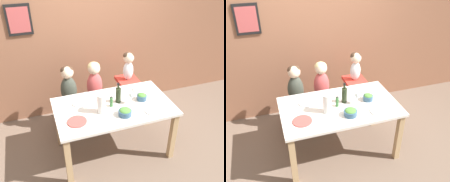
# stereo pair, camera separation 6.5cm
# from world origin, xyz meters

# --- Properties ---
(ground_plane) EXTENTS (14.00, 14.00, 0.00)m
(ground_plane) POSITION_xyz_m (0.00, 0.00, 0.00)
(ground_plane) COLOR #705B4C
(wall_back) EXTENTS (10.00, 0.09, 2.70)m
(wall_back) POSITION_xyz_m (-0.00, 1.19, 1.35)
(wall_back) COLOR #8E5B42
(wall_back) RESTS_ON ground_plane
(dining_table) EXTENTS (1.49, 0.87, 0.75)m
(dining_table) POSITION_xyz_m (0.00, 0.00, 0.65)
(dining_table) COLOR silver
(dining_table) RESTS_ON ground_plane
(chair_far_left) EXTENTS (0.37, 0.43, 0.48)m
(chair_far_left) POSITION_xyz_m (-0.45, 0.67, 0.40)
(chair_far_left) COLOR silver
(chair_far_left) RESTS_ON ground_plane
(chair_far_center) EXTENTS (0.37, 0.43, 0.48)m
(chair_far_center) POSITION_xyz_m (-0.06, 0.67, 0.40)
(chair_far_center) COLOR silver
(chair_far_center) RESTS_ON ground_plane
(chair_right_highchair) EXTENTS (0.32, 0.37, 0.70)m
(chair_right_highchair) POSITION_xyz_m (0.47, 0.67, 0.55)
(chair_right_highchair) COLOR silver
(chair_right_highchair) RESTS_ON ground_plane
(person_child_left) EXTENTS (0.23, 0.19, 0.59)m
(person_child_left) POSITION_xyz_m (-0.45, 0.67, 0.80)
(person_child_left) COLOR #3D4238
(person_child_left) RESTS_ON chair_far_left
(person_child_center) EXTENTS (0.23, 0.19, 0.59)m
(person_child_center) POSITION_xyz_m (-0.06, 0.67, 0.80)
(person_child_center) COLOR #C64C4C
(person_child_center) RESTS_ON chair_far_center
(person_baby_right) EXTENTS (0.16, 0.17, 0.44)m
(person_baby_right) POSITION_xyz_m (0.47, 0.67, 0.97)
(person_baby_right) COLOR silver
(person_baby_right) RESTS_ON chair_right_highchair
(wine_bottle) EXTENTS (0.07, 0.07, 0.28)m
(wine_bottle) POSITION_xyz_m (0.08, 0.06, 0.87)
(wine_bottle) COLOR #232D19
(wine_bottle) RESTS_ON dining_table
(paper_towel_roll) EXTENTS (0.10, 0.10, 0.24)m
(paper_towel_roll) POSITION_xyz_m (-0.18, -0.07, 0.88)
(paper_towel_roll) COLOR white
(paper_towel_roll) RESTS_ON dining_table
(wine_glass_near) EXTENTS (0.07, 0.07, 0.17)m
(wine_glass_near) POSITION_xyz_m (0.23, -0.03, 0.88)
(wine_glass_near) COLOR white
(wine_glass_near) RESTS_ON dining_table
(salad_bowl_large) EXTENTS (0.16, 0.16, 0.09)m
(salad_bowl_large) POSITION_xyz_m (0.06, -0.23, 0.80)
(salad_bowl_large) COLOR #335675
(salad_bowl_large) RESTS_ON dining_table
(salad_bowl_small) EXTENTS (0.13, 0.13, 0.09)m
(salad_bowl_small) POSITION_xyz_m (0.39, 0.01, 0.80)
(salad_bowl_small) COLOR #335675
(salad_bowl_small) RESTS_ON dining_table
(dinner_plate_front_left) EXTENTS (0.23, 0.23, 0.01)m
(dinner_plate_front_left) POSITION_xyz_m (-0.51, -0.17, 0.76)
(dinner_plate_front_left) COLOR #D14C47
(dinner_plate_front_left) RESTS_ON dining_table
(dinner_plate_back_left) EXTENTS (0.23, 0.23, 0.01)m
(dinner_plate_back_left) POSITION_xyz_m (-0.38, 0.19, 0.76)
(dinner_plate_back_left) COLOR silver
(dinner_plate_back_left) RESTS_ON dining_table
(dinner_plate_back_right) EXTENTS (0.23, 0.23, 0.01)m
(dinner_plate_back_right) POSITION_xyz_m (0.49, 0.24, 0.76)
(dinner_plate_back_right) COLOR silver
(dinner_plate_back_right) RESTS_ON dining_table
(dinner_plate_front_right) EXTENTS (0.23, 0.23, 0.01)m
(dinner_plate_front_right) POSITION_xyz_m (0.43, -0.26, 0.76)
(dinner_plate_front_right) COLOR silver
(dinner_plate_front_right) RESTS_ON dining_table
(condiment_bottle_hot_sauce) EXTENTS (0.04, 0.04, 0.15)m
(condiment_bottle_hot_sauce) POSITION_xyz_m (-0.03, 0.00, 0.83)
(condiment_bottle_hot_sauce) COLOR #336633
(condiment_bottle_hot_sauce) RESTS_ON dining_table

